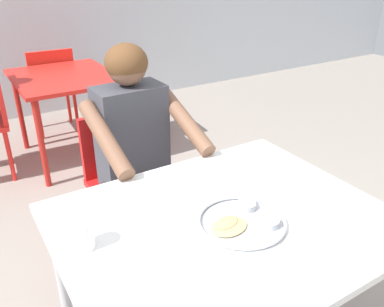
{
  "coord_description": "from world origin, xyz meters",
  "views": [
    {
      "loc": [
        -0.72,
        -0.95,
        1.59
      ],
      "look_at": [
        0.02,
        0.23,
        0.91
      ],
      "focal_mm": 37.45,
      "sensor_mm": 36.0,
      "label": 1
    }
  ],
  "objects_px": {
    "thali_tray": "(242,221)",
    "drinking_cup": "(83,234)",
    "chair_red_far": "(52,85)",
    "chair_red_right": "(136,89)",
    "table_foreground": "(224,236)",
    "chair_foreground": "(126,173)",
    "table_background_red": "(65,86)",
    "diner_foreground": "(140,148)"
  },
  "relations": [
    {
      "from": "thali_tray",
      "to": "drinking_cup",
      "type": "bearing_deg",
      "value": 161.65
    },
    {
      "from": "drinking_cup",
      "to": "chair_red_far",
      "type": "xyz_separation_m",
      "value": [
        0.58,
        2.83,
        -0.32
      ]
    },
    {
      "from": "thali_tray",
      "to": "chair_red_right",
      "type": "xyz_separation_m",
      "value": [
        0.7,
        2.45,
        -0.28
      ]
    },
    {
      "from": "thali_tray",
      "to": "chair_red_far",
      "type": "bearing_deg",
      "value": 88.6
    },
    {
      "from": "table_foreground",
      "to": "drinking_cup",
      "type": "distance_m",
      "value": 0.5
    },
    {
      "from": "chair_foreground",
      "to": "chair_red_far",
      "type": "relative_size",
      "value": 0.99
    },
    {
      "from": "thali_tray",
      "to": "drinking_cup",
      "type": "distance_m",
      "value": 0.53
    },
    {
      "from": "drinking_cup",
      "to": "chair_red_right",
      "type": "distance_m",
      "value": 2.6
    },
    {
      "from": "drinking_cup",
      "to": "table_background_red",
      "type": "height_order",
      "value": "drinking_cup"
    },
    {
      "from": "diner_foreground",
      "to": "chair_red_far",
      "type": "height_order",
      "value": "diner_foreground"
    },
    {
      "from": "chair_red_right",
      "to": "chair_red_far",
      "type": "relative_size",
      "value": 1.0
    },
    {
      "from": "chair_foreground",
      "to": "chair_red_right",
      "type": "height_order",
      "value": "chair_red_right"
    },
    {
      "from": "table_background_red",
      "to": "chair_red_far",
      "type": "bearing_deg",
      "value": 87.37
    },
    {
      "from": "table_foreground",
      "to": "table_background_red",
      "type": "relative_size",
      "value": 1.23
    },
    {
      "from": "table_background_red",
      "to": "chair_red_far",
      "type": "xyz_separation_m",
      "value": [
        0.03,
        0.61,
        -0.15
      ]
    },
    {
      "from": "chair_foreground",
      "to": "table_background_red",
      "type": "bearing_deg",
      "value": 87.0
    },
    {
      "from": "table_foreground",
      "to": "table_background_red",
      "type": "height_order",
      "value": "table_foreground"
    },
    {
      "from": "diner_foreground",
      "to": "table_foreground",
      "type": "bearing_deg",
      "value": -91.06
    },
    {
      "from": "thali_tray",
      "to": "table_background_red",
      "type": "relative_size",
      "value": 0.33
    },
    {
      "from": "chair_red_right",
      "to": "thali_tray",
      "type": "bearing_deg",
      "value": -105.92
    },
    {
      "from": "drinking_cup",
      "to": "table_background_red",
      "type": "relative_size",
      "value": 0.1
    },
    {
      "from": "diner_foreground",
      "to": "table_background_red",
      "type": "bearing_deg",
      "value": 87.53
    },
    {
      "from": "table_foreground",
      "to": "thali_tray",
      "type": "distance_m",
      "value": 0.11
    },
    {
      "from": "thali_tray",
      "to": "chair_red_far",
      "type": "height_order",
      "value": "chair_red_far"
    },
    {
      "from": "thali_tray",
      "to": "table_background_red",
      "type": "height_order",
      "value": "thali_tray"
    },
    {
      "from": "chair_foreground",
      "to": "diner_foreground",
      "type": "relative_size",
      "value": 0.67
    },
    {
      "from": "thali_tray",
      "to": "chair_foreground",
      "type": "xyz_separation_m",
      "value": [
        -0.03,
        1.0,
        -0.27
      ]
    },
    {
      "from": "table_foreground",
      "to": "drinking_cup",
      "type": "relative_size",
      "value": 11.91
    },
    {
      "from": "table_foreground",
      "to": "chair_foreground",
      "type": "height_order",
      "value": "chair_foreground"
    },
    {
      "from": "table_foreground",
      "to": "diner_foreground",
      "type": "relative_size",
      "value": 0.92
    },
    {
      "from": "table_background_red",
      "to": "chair_red_right",
      "type": "height_order",
      "value": "chair_red_right"
    },
    {
      "from": "table_foreground",
      "to": "diner_foreground",
      "type": "bearing_deg",
      "value": 88.94
    },
    {
      "from": "thali_tray",
      "to": "chair_red_far",
      "type": "xyz_separation_m",
      "value": [
        0.07,
        3.0,
        -0.28
      ]
    },
    {
      "from": "chair_foreground",
      "to": "chair_red_far",
      "type": "height_order",
      "value": "chair_red_far"
    },
    {
      "from": "table_background_red",
      "to": "table_foreground",
      "type": "bearing_deg",
      "value": -92.03
    },
    {
      "from": "chair_foreground",
      "to": "table_background_red",
      "type": "distance_m",
      "value": 1.4
    },
    {
      "from": "chair_foreground",
      "to": "chair_red_far",
      "type": "xyz_separation_m",
      "value": [
        0.1,
        2.0,
        -0.01
      ]
    },
    {
      "from": "thali_tray",
      "to": "drinking_cup",
      "type": "xyz_separation_m",
      "value": [
        -0.51,
        0.17,
        0.04
      ]
    },
    {
      "from": "diner_foreground",
      "to": "chair_red_right",
      "type": "distance_m",
      "value": 1.83
    },
    {
      "from": "chair_foreground",
      "to": "table_foreground",
      "type": "bearing_deg",
      "value": -90.61
    },
    {
      "from": "diner_foreground",
      "to": "table_background_red",
      "type": "distance_m",
      "value": 1.61
    },
    {
      "from": "chair_red_right",
      "to": "chair_foreground",
      "type": "bearing_deg",
      "value": -116.58
    }
  ]
}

